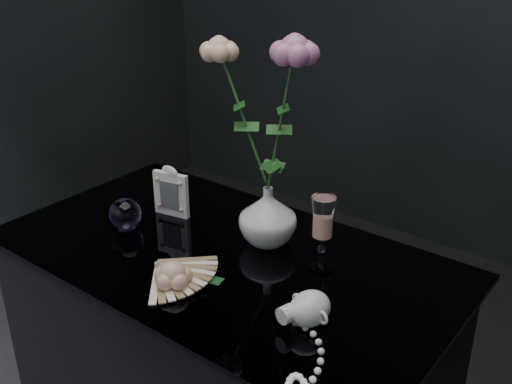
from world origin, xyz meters
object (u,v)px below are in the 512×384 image
Objects in this scene: loose_rose at (173,275)px; pearl_jar at (310,307)px; vase at (268,216)px; picture_frame at (171,191)px; paperweight at (125,214)px; wine_glass at (322,234)px.

pearl_jar is (0.29, 0.07, 0.01)m from loose_rose.
picture_frame is (-0.28, -0.03, -0.00)m from vase.
pearl_jar is at bearing 29.83° from loose_rose.
picture_frame is 0.13m from paperweight.
pearl_jar is (0.24, -0.20, -0.03)m from vase.
vase reaches higher than picture_frame.
paperweight is (-0.32, -0.15, -0.03)m from vase.
wine_glass reaches higher than loose_rose.
wine_glass is at bearing 15.40° from paperweight.
vase is 0.32m from pearl_jar.
picture_frame is 0.55m from pearl_jar.
picture_frame reaches higher than loose_rose.
wine_glass is 0.99× the size of loose_rose.
vase is 0.16m from wine_glass.
wine_glass is at bearing -9.76° from picture_frame.
vase is at bearing 25.87° from paperweight.
vase reaches higher than paperweight.
picture_frame reaches higher than paperweight.
paperweight reaches higher than loose_rose.
wine_glass is 0.44m from picture_frame.
pearl_jar is (0.56, -0.05, -0.00)m from paperweight.
vase reaches higher than pearl_jar.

